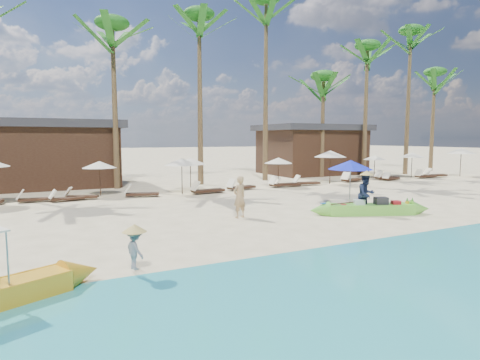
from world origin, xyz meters
name	(u,v)px	position (x,y,z in m)	size (l,w,h in m)	color
ground	(287,229)	(0.00, 0.00, 0.00)	(240.00, 240.00, 0.00)	#F8E5B7
wet_sand_strip	(403,271)	(0.00, -5.00, 0.00)	(240.00, 4.50, 0.01)	tan
green_canoe	(370,209)	(4.49, 0.64, 0.24)	(5.40, 2.46, 0.72)	#67C43C
tourist	(240,197)	(-0.64, 2.49, 0.83)	(0.61, 0.40, 1.67)	tan
vendor_green	(366,194)	(4.29, 0.70, 0.86)	(0.83, 0.65, 1.72)	#131C35
vendor_yellow	(135,249)	(-5.81, -2.55, 0.64)	(0.60, 0.34, 0.93)	gray
blue_umbrella	(351,165)	(4.73, 2.16, 1.97)	(2.02, 2.02, 2.18)	#99999E
lounger_3_right	(34,198)	(-8.01, 10.49, 0.19)	(1.71, 0.62, 0.57)	#352215
resort_parasol_4	(99,165)	(-4.76, 11.29, 1.72)	(1.85, 1.85, 1.91)	#352215
lounger_4_left	(80,196)	(-5.88, 10.45, 0.19)	(1.74, 1.02, 0.57)	#352215
lounger_4_right	(65,198)	(-6.61, 10.07, 0.19)	(1.68, 0.69, 0.56)	#352215
resort_parasol_5	(182,162)	(-0.52, 9.99, 1.83)	(1.97, 1.97, 2.03)	#352215
lounger_5_left	(140,193)	(-2.91, 9.95, 0.21)	(1.90, 1.06, 0.62)	#352215
resort_parasol_6	(190,161)	(0.33, 10.95, 1.79)	(1.93, 1.93, 1.99)	#352215
lounger_6_left	(206,190)	(0.74, 9.54, 0.22)	(2.02, 0.78, 0.67)	#352215
lounger_6_right	(240,187)	(3.16, 10.06, 0.22)	(2.01, 0.99, 0.65)	#352215
resort_parasol_7	(278,160)	(6.11, 10.39, 1.71)	(1.85, 1.85, 1.90)	#352215
lounger_7_left	(282,184)	(6.25, 10.18, 0.22)	(1.96, 0.62, 0.66)	#352215
lounger_7_right	(286,184)	(6.63, 10.21, 0.19)	(1.73, 1.01, 0.56)	#352215
resort_parasol_8	(330,154)	(10.14, 10.17, 2.08)	(2.24, 2.24, 2.31)	#352215
lounger_8_left	(305,182)	(8.14, 10.27, 0.21)	(1.91, 0.87, 0.63)	#352215
resort_parasol_9	(375,157)	(15.73, 11.66, 1.64)	(1.77, 1.77, 1.82)	#352215
lounger_9_left	(351,179)	(12.39, 10.52, 0.22)	(2.02, 0.95, 0.66)	#352215
lounger_9_right	(390,178)	(15.74, 10.02, 0.18)	(1.68, 0.80, 0.55)	#352215
resort_parasol_10	(412,155)	(18.79, 10.74, 1.83)	(1.97, 1.97, 2.03)	#352215
lounger_10_left	(386,177)	(15.77, 10.52, 0.22)	(1.97, 0.82, 0.65)	#352215
lounger_10_right	(425,176)	(19.45, 10.04, 0.21)	(1.89, 0.69, 0.63)	#352215
resort_parasol_11	(461,151)	(23.36, 9.76, 2.10)	(2.26, 2.26, 2.33)	#352215
lounger_11_left	(434,175)	(20.82, 10.23, 0.22)	(2.01, 0.93, 0.66)	#352215
palm_3	(113,48)	(-3.36, 14.27, 8.58)	(2.08, 2.08, 10.52)	brown
palm_4	(199,42)	(2.15, 14.01, 9.45)	(2.08, 2.08, 11.70)	brown
palm_5	(266,32)	(7.45, 14.38, 10.82)	(2.08, 2.08, 13.60)	brown
palm_6	(323,89)	(12.84, 14.52, 7.05)	(2.08, 2.08, 8.51)	brown
palm_7	(367,66)	(16.57, 13.68, 8.99)	(2.08, 2.08, 11.08)	brown
palm_8	(410,55)	(21.07, 13.33, 10.18)	(2.08, 2.08, 12.70)	brown
palm_9	(434,86)	(26.21, 14.81, 8.06)	(2.08, 2.08, 9.82)	brown
pavilion_west	(33,153)	(-8.00, 17.50, 2.19)	(10.80, 6.60, 4.30)	#352215
pavilion_east	(311,149)	(14.00, 17.50, 2.20)	(8.80, 6.60, 4.30)	#352215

